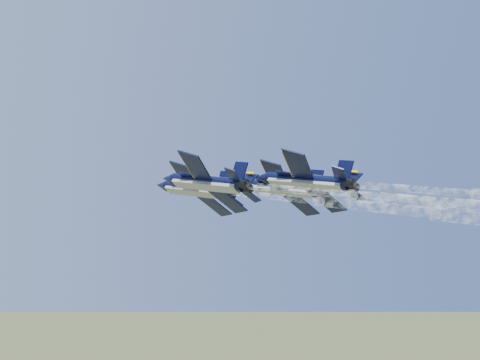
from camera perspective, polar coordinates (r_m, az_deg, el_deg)
jet_lead at (r=123.27m, az=-3.57°, el=-0.72°), size 12.57×19.64×8.49m
jet_left at (r=109.56m, az=-2.71°, el=-0.20°), size 12.57×19.64×8.49m
jet_right at (r=120.99m, az=3.27°, el=-0.64°), size 12.57×19.64×8.49m
jet_slot at (r=107.83m, az=5.06°, el=-0.11°), size 12.57×19.64×8.49m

